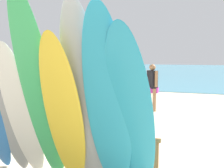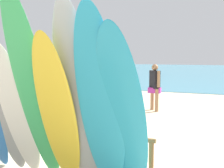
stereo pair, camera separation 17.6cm
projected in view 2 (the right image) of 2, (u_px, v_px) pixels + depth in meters
The scene contains 13 objects.
ground at pixel (180, 83), 17.21m from camera, with size 60.00×60.00×0.00m, color beige.
ocean_water at pixel (197, 71), 31.48m from camera, with size 60.00×40.00×0.02m, color teal.
surfboard_rack at pixel (64, 137), 4.19m from camera, with size 2.91×0.07×0.63m.
surfboard_grey_2 at pixel (4, 109), 3.81m from camera, with size 0.49×0.08×2.09m, color #999EA3.
surfboard_white_3 at pixel (17, 113), 3.66m from camera, with size 0.48×0.08×2.04m, color white.
surfboard_green_4 at pixel (34, 94), 3.38m from camera, with size 0.46×0.06×2.71m, color #38B266.
surfboard_yellow_5 at pixel (58, 115), 3.35m from camera, with size 0.49×0.06×2.16m, color yellow.
surfboard_grey_6 at pixel (78, 100), 3.29m from camera, with size 0.52×0.07×2.51m, color #999EA3.
surfboard_teal_7 at pixel (101, 106), 3.14m from camera, with size 0.56×0.06×2.44m, color #289EC6.
surfboard_teal_8 at pixel (123, 116), 3.09m from camera, with size 0.56×0.06×2.25m, color #289EC6.
beachgoer_photographing at pixel (155, 84), 8.51m from camera, with size 0.40×0.45×1.49m.
beachgoer_by_water at pixel (119, 75), 11.34m from camera, with size 0.43×0.56×1.65m.
beach_chair_blue at pixel (7, 106), 7.10m from camera, with size 0.59×0.72×0.83m.
Camera 2 is at (2.19, -3.52, 1.76)m, focal length 43.04 mm.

